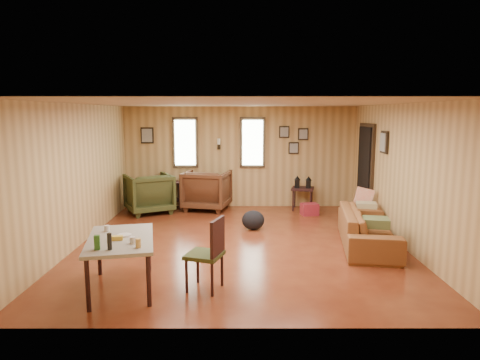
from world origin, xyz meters
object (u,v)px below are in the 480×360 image
(dining_table, at_px, (120,243))
(recliner_brown, at_px, (207,188))
(side_table, at_px, (303,187))
(end_table, at_px, (167,190))
(recliner_green, at_px, (149,191))
(sofa, at_px, (368,222))

(dining_table, bearing_deg, recliner_brown, 68.97)
(recliner_brown, height_order, side_table, recliner_brown)
(end_table, xyz_separation_m, dining_table, (0.22, -4.76, 0.18))
(recliner_brown, distance_m, side_table, 2.24)
(end_table, bearing_deg, side_table, -2.91)
(recliner_green, height_order, end_table, recliner_green)
(sofa, xyz_separation_m, end_table, (-3.90, 2.94, 0.02))
(recliner_brown, relative_size, recliner_green, 1.04)
(side_table, xyz_separation_m, dining_table, (-2.98, -4.60, 0.08))
(sofa, relative_size, end_table, 2.71)
(sofa, bearing_deg, side_table, 22.96)
(sofa, distance_m, side_table, 2.87)
(recliner_brown, bearing_deg, side_table, -168.34)
(end_table, height_order, dining_table, dining_table)
(end_table, bearing_deg, recliner_brown, -7.77)
(end_table, distance_m, dining_table, 4.77)
(sofa, height_order, recliner_green, recliner_green)
(dining_table, bearing_deg, side_table, 45.15)
(recliner_green, relative_size, end_table, 1.26)
(sofa, height_order, dining_table, dining_table)
(sofa, relative_size, side_table, 2.64)
(side_table, relative_size, dining_table, 0.54)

